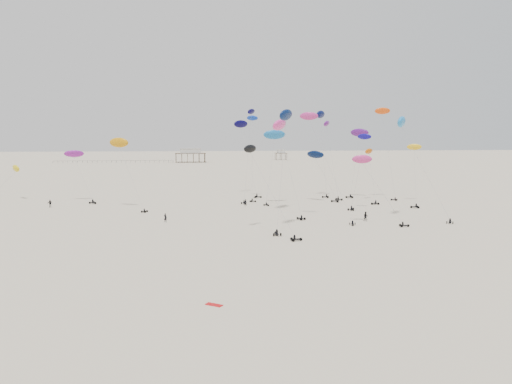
{
  "coord_description": "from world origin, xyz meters",
  "views": [
    {
      "loc": [
        -12.41,
        -1.66,
        16.8
      ],
      "look_at": [
        0.0,
        88.0,
        7.0
      ],
      "focal_mm": 35.0,
      "sensor_mm": 36.0,
      "label": 1
    }
  ],
  "objects": [
    {
      "name": "ground_plane",
      "position": [
        0.0,
        200.0,
        0.0
      ],
      "size": [
        900.0,
        900.0,
        0.0
      ],
      "primitive_type": "plane",
      "color": "beige"
    },
    {
      "name": "pavilion_main",
      "position": [
        -10.0,
        350.0,
        4.22
      ],
      "size": [
        21.0,
        13.0,
        9.8
      ],
      "color": "brown",
      "rests_on": "ground"
    },
    {
      "name": "pavilion_small",
      "position": [
        60.0,
        380.0,
        3.49
      ],
      "size": [
        9.0,
        7.0,
        8.0
      ],
      "color": "brown",
      "rests_on": "ground"
    },
    {
      "name": "pier_fence",
      "position": [
        -62.0,
        350.0,
        0.77
      ],
      "size": [
        80.2,
        0.2,
        1.5
      ],
      "color": "black",
      "rests_on": "ground"
    },
    {
      "name": "rig_0",
      "position": [
        3.61,
        127.84,
        15.37
      ],
      "size": [
        5.12,
        9.34,
        24.66
      ],
      "rotation": [
        0.0,
        0.0,
        3.34
      ],
      "color": "black",
      "rests_on": "ground"
    },
    {
      "name": "rig_1",
      "position": [
        27.41,
        110.58,
        9.33
      ],
      "size": [
        6.58,
        5.41,
        18.0
      ],
      "rotation": [
        0.0,
        0.0,
        5.55
      ],
      "color": "black",
      "rests_on": "ground"
    },
    {
      "name": "rig_3",
      "position": [
        14.71,
        99.44,
        16.46
      ],
      "size": [
        8.72,
        14.62,
        24.31
      ],
      "rotation": [
        0.0,
        0.0,
        2.9
      ],
      "color": "black",
      "rests_on": "ground"
    },
    {
      "name": "rig_4",
      "position": [
        27.52,
        134.85,
        14.91
      ],
      "size": [
        4.12,
        12.69,
        22.26
      ],
      "rotation": [
        0.0,
        0.0,
        3.89
      ],
      "color": "black",
      "rests_on": "ground"
    },
    {
      "name": "rig_5",
      "position": [
        -60.11,
        142.33,
        7.13
      ],
      "size": [
        8.92,
        7.8,
        10.54
      ],
      "rotation": [
        0.0,
        0.0,
        5.41
      ],
      "color": "black",
      "rests_on": "ground"
    },
    {
      "name": "rig_6",
      "position": [
        9.59,
        124.13,
        16.38
      ],
      "size": [
        6.54,
        7.01,
        19.15
      ],
      "rotation": [
        0.0,
        0.0,
        3.59
      ],
      "color": "black",
      "rests_on": "ground"
    },
    {
      "name": "rig_7",
      "position": [
        23.61,
        91.36,
        9.33
      ],
      "size": [
        9.54,
        7.65,
        14.43
      ],
      "rotation": [
        0.0,
        0.0,
        4.55
      ],
      "color": "black",
      "rests_on": "ground"
    },
    {
      "name": "rig_8",
      "position": [
        5.21,
        88.27,
        16.9
      ],
      "size": [
        6.09,
        11.55,
        22.42
      ],
      "rotation": [
        0.0,
        0.0,
        0.02
      ],
      "color": "black",
      "rests_on": "ground"
    },
    {
      "name": "rig_9",
      "position": [
        45.54,
        119.46,
        9.12
      ],
      "size": [
        8.94,
        16.03,
        19.77
      ],
      "rotation": [
        0.0,
        0.0,
        1.37
      ],
      "color": "black",
      "rests_on": "ground"
    },
    {
      "name": "rig_10",
      "position": [
        25.93,
        138.35,
        19.5
      ],
      "size": [
        4.61,
        8.91,
        24.84
      ],
      "rotation": [
        0.0,
        0.0,
        1.27
      ],
      "color": "black",
      "rests_on": "ground"
    },
    {
      "name": "rig_11",
      "position": [
        5.73,
        136.67,
        16.54
      ],
      "size": [
        4.45,
        14.87,
        24.44
      ],
      "rotation": [
        0.0,
        0.0,
        4.17
      ],
      "color": "black",
      "rests_on": "ground"
    },
    {
      "name": "rig_12",
      "position": [
        35.82,
        124.33,
        7.83
      ],
      "size": [
        4.94,
        12.95,
        15.79
      ],
      "rotation": [
        0.0,
        0.0,
        1.85
      ],
      "color": "black",
      "rests_on": "ground"
    },
    {
      "name": "rig_13",
      "position": [
        35.38,
        134.12,
        15.25
      ],
      "size": [
        6.87,
        5.32,
        19.71
      ],
      "rotation": [
        0.0,
        0.0,
        1.52
      ],
      "color": "black",
      "rests_on": "ground"
    },
    {
      "name": "rig_14",
      "position": [
        4.5,
        147.61,
        17.44
      ],
      "size": [
        7.22,
        16.37,
        23.73
      ],
      "rotation": [
        0.0,
        0.0,
        4.44
      ],
      "color": "black",
      "rests_on": "ground"
    },
    {
      "name": "rig_15",
      "position": [
        8.9,
        110.88,
        18.3
      ],
      "size": [
        6.1,
        19.15,
        23.32
      ],
      "rotation": [
        0.0,
        0.0,
        0.63
      ],
      "color": "black",
      "rests_on": "ground"
    },
    {
      "name": "rig_16",
      "position": [
        -28.01,
        121.6,
        14.28
      ],
      "size": [
        10.34,
        12.99,
        18.56
      ],
      "rotation": [
        0.0,
        0.0,
        5.63
      ],
      "color": "black",
      "rests_on": "ground"
    },
    {
      "name": "rig_17",
      "position": [
        42.08,
        131.6,
        20.17
      ],
      "size": [
        4.58,
        9.38,
        25.5
      ],
      "rotation": [
        0.0,
        0.0,
        1.0
      ],
      "color": "black",
      "rests_on": "ground"
    },
    {
      "name": "rig_18",
      "position": [
        1.47,
        84.66,
        9.21
      ],
      "size": [
        8.61,
        14.74,
        19.3
      ],
      "rotation": [
        0.0,
        0.0,
        4.75
      ],
      "color": "black",
      "rests_on": "ground"
    },
    {
      "name": "rig_19",
      "position": [
        -41.2,
        136.18,
        10.12
      ],
      "size": [
        10.01,
        10.89,
        15.05
      ],
      "rotation": [
        0.0,
        0.0,
        3.92
      ],
      "color": "black",
      "rests_on": "ground"
    },
    {
      "name": "rig_20",
      "position": [
        33.34,
        97.81,
        17.63
      ],
      "size": [
        9.96,
        13.39,
        22.49
      ],
      "rotation": [
        0.0,
        0.0,
        5.71
      ],
      "color": "black",
      "rests_on": "ground"
    },
    {
      "name": "rig_21",
      "position": [
        22.25,
        126.99,
        10.36
      ],
      "size": [
        8.67,
        6.9,
        13.79
      ],
      "rotation": [
        0.0,
        0.0,
        1.19
      ],
      "color": "black",
      "rests_on": "ground"
    },
    {
      "name": "spectator_0",
      "position": [
        -16.9,
        98.93,
        0.0
      ],
      "size": [
        0.9,
        0.81,
        2.05
      ],
      "primitive_type": "imported",
      "rotation": [
        0.0,
        0.0,
        2.64
      ],
      "color": "black",
      "rests_on": "ground"
    },
    {
      "name": "spectator_1",
      "position": [
        23.42,
        94.39,
        0.0
      ],
      "size": [
        1.24,
        0.88,
        2.29
      ],
      "primitive_type": "imported",
      "rotation": [
        0.0,
        0.0,
        6.06
      ],
      "color": "black",
      "rests_on": "ground"
    },
    {
      "name": "spectator_2",
      "position": [
        -45.63,
        124.39,
        0.0
      ],
      "size": [
        1.38,
        0.85,
        2.21
      ],
      "primitive_type": "imported",
      "rotation": [
        0.0,
        0.0,
        6.4
      ],
      "color": "black",
      "rests_on": "ground"
    },
    {
      "name": "spectator_3",
      "position": [
        1.8,
        120.14,
        0.0
      ],
      "size": [
        0.75,
        0.52,
        2.03
      ],
      "primitive_type": "imported",
      "rotation": [
        0.0,
        0.0,
        3.12
      ],
      "color": "black",
      "rests_on": "ground"
    },
    {
      "name": "grounded_kite_b",
      "position": [
        -9.92,
        47.31,
        0.0
      ],
      "size": [
        1.87,
        1.62,
        0.07
      ],
      "primitive_type": "cube",
      "rotation": [
        0.0,
        0.0,
        -0.62
      ],
      "color": "#BD0B0E",
      "rests_on": "ground"
    }
  ]
}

